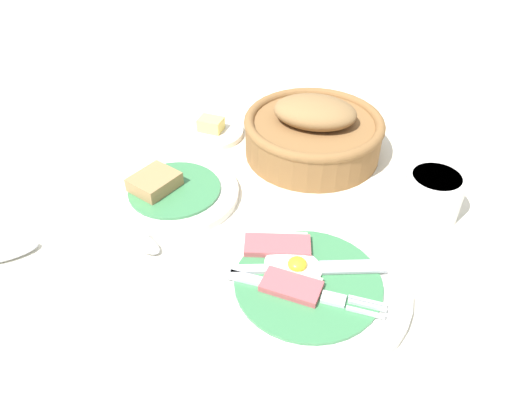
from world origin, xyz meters
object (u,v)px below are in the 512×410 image
at_px(breakfast_plate, 305,284).
at_px(butter_dish, 211,131).
at_px(bread_plate, 172,192).
at_px(teaspoon_near_cup, 32,246).
at_px(teaspoon_by_saucer, 154,251).
at_px(bread_basket, 313,132).
at_px(sugar_cup, 432,194).

distance_m(breakfast_plate, butter_dish, 0.37).
relative_size(bread_plate, teaspoon_near_cup, 1.06).
distance_m(breakfast_plate, teaspoon_near_cup, 0.35).
bearing_deg(teaspoon_by_saucer, bread_basket, -93.68).
height_order(breakfast_plate, sugar_cup, sugar_cup).
height_order(bread_plate, butter_dish, bread_plate).
height_order(sugar_cup, teaspoon_by_saucer, sugar_cup).
bearing_deg(bread_plate, sugar_cup, 26.08).
relative_size(sugar_cup, teaspoon_by_saucer, 0.41).
xyz_separation_m(bread_basket, teaspoon_by_saucer, (-0.06, -0.31, -0.04)).
distance_m(bread_basket, butter_dish, 0.18).
height_order(bread_plate, sugar_cup, sugar_cup).
xyz_separation_m(bread_plate, teaspoon_near_cup, (-0.08, -0.18, -0.00)).
bearing_deg(teaspoon_near_cup, bread_basket, -175.99).
height_order(butter_dish, teaspoon_near_cup, butter_dish).
distance_m(breakfast_plate, bread_basket, 0.29).
bearing_deg(bread_basket, bread_plate, -119.71).
bearing_deg(teaspoon_near_cup, butter_dish, -153.42).
distance_m(bread_plate, butter_dish, 0.18).
bearing_deg(butter_dish, teaspoon_near_cup, -94.93).
bearing_deg(breakfast_plate, teaspoon_near_cup, -158.93).
xyz_separation_m(bread_plate, bread_basket, (0.12, 0.21, 0.03)).
relative_size(breakfast_plate, bread_plate, 1.30).
bearing_deg(sugar_cup, butter_dish, 178.53).
bearing_deg(teaspoon_by_saucer, teaspoon_near_cup, 36.80).
bearing_deg(butter_dish, sugar_cup, -1.47).
distance_m(breakfast_plate, sugar_cup, 0.23).
relative_size(bread_basket, teaspoon_by_saucer, 1.15).
distance_m(sugar_cup, bread_basket, 0.21).
height_order(bread_basket, teaspoon_by_saucer, bread_basket).
xyz_separation_m(bread_plate, sugar_cup, (0.33, 0.16, 0.02)).
xyz_separation_m(bread_plate, teaspoon_by_saucer, (0.06, -0.10, -0.00)).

